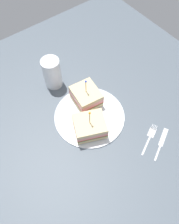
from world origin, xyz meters
TOP-DOWN VIEW (x-y plane):
  - ground_plane at (0.00, 0.00)cm, footprint 108.27×108.27cm
  - plate at (0.00, 0.00)cm, footprint 24.32×24.32cm
  - sandwich_half_front at (-3.40, -4.57)cm, footprint 12.53×11.91cm
  - sandwich_half_back at (2.72, 5.53)cm, footprint 9.50×10.61cm
  - drink_glass at (-1.92, 19.74)cm, footprint 6.53×6.53cm
  - fork at (11.43, -18.20)cm, footprint 11.52×6.13cm
  - knife at (12.78, -21.97)cm, footprint 11.70×6.53cm

SIDE VIEW (x-z plane):
  - ground_plane at x=0.00cm, z-range -2.00..0.00cm
  - fork at x=11.43cm, z-range 0.00..0.35cm
  - knife at x=12.78cm, z-range 0.00..0.35cm
  - plate at x=0.00cm, z-range 0.00..0.91cm
  - sandwich_half_front at x=-3.40cm, z-range -2.03..9.00cm
  - sandwich_half_back at x=2.72cm, z-range -1.92..9.21cm
  - drink_glass at x=-1.92cm, z-range -0.73..11.21cm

